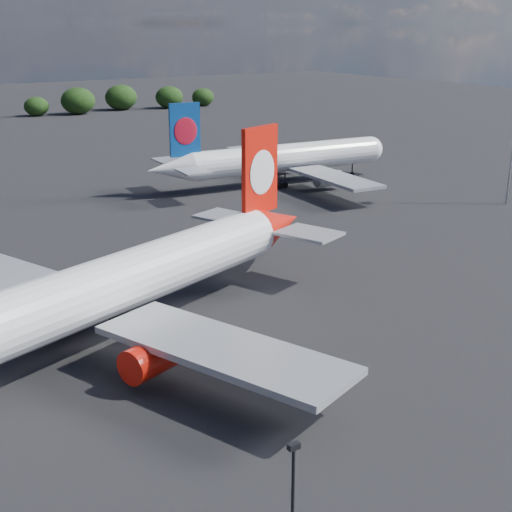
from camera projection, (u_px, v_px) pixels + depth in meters
qantas_airliner at (133, 279)px, 63.08m from camera, size 48.85×46.96×16.44m
china_southern_airliner at (278, 159)px, 121.71m from camera, size 45.48×43.27×14.83m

